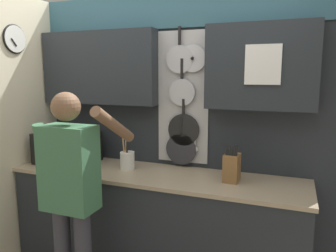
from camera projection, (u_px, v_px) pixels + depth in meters
base_cabinet_counter at (155, 227)px, 2.76m from camera, size 2.43×0.62×0.93m
back_wall_unit at (166, 104)px, 2.86m from camera, size 3.00×0.22×2.42m
microwave at (67, 147)px, 3.01m from camera, size 0.51×0.39×0.28m
knife_block at (232, 167)px, 2.48m from camera, size 0.12×0.15×0.29m
utensil_crock at (127, 160)px, 2.80m from camera, size 0.12×0.12×0.30m
person at (71, 186)px, 2.30m from camera, size 0.54×0.60×1.62m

